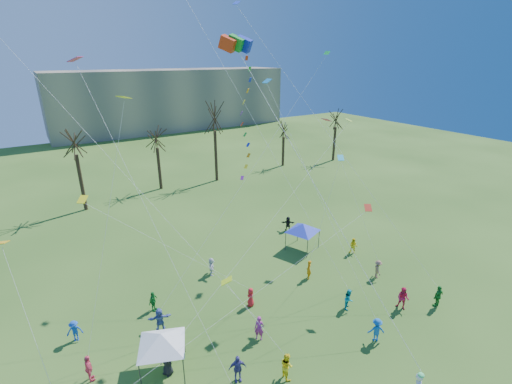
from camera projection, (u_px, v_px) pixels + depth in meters
distant_building at (173, 99)px, 93.66m from camera, size 60.00×14.00×15.00m
bare_tree_row at (170, 140)px, 49.09m from camera, size 69.49×8.13×12.18m
big_box_kite at (250, 121)px, 19.05m from camera, size 3.62×5.86×19.68m
canopy_tent_white at (161, 340)px, 21.20m from camera, size 3.50×3.50×2.83m
canopy_tent_blue at (303, 227)px, 35.09m from camera, size 3.50×3.50×2.81m
festival_crowd at (259, 313)px, 25.65m from camera, size 26.47×17.59×1.85m
small_kites_aloft at (227, 126)px, 24.78m from camera, size 28.45×16.76×33.61m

